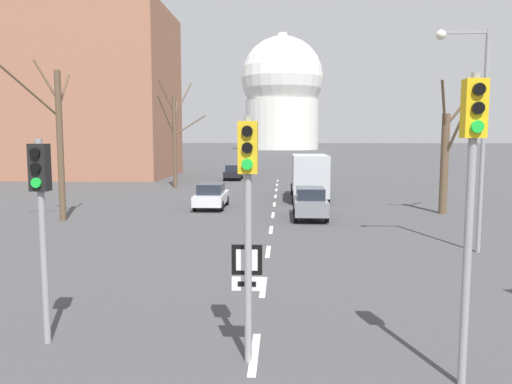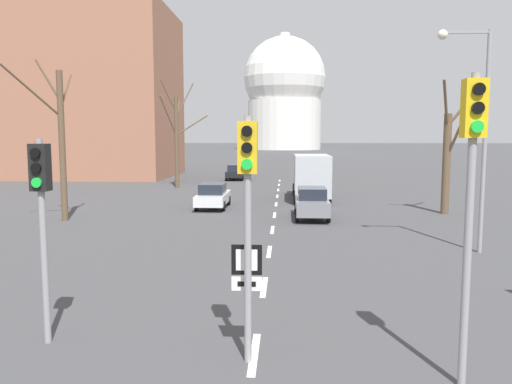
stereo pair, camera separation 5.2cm
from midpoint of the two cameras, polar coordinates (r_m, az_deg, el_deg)
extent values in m
cube|color=silver|center=(10.48, -0.05, -17.97)|extent=(0.16, 2.00, 0.01)
cube|color=silver|center=(14.70, 1.03, -10.77)|extent=(0.16, 2.00, 0.01)
cube|color=silver|center=(19.04, 1.60, -6.81)|extent=(0.16, 2.00, 0.01)
cube|color=silver|center=(23.45, 1.95, -4.33)|extent=(0.16, 2.00, 0.01)
cube|color=silver|center=(27.88, 2.19, -2.64)|extent=(0.16, 2.00, 0.01)
cube|color=silver|center=(32.34, 2.36, -1.41)|extent=(0.16, 2.00, 0.01)
cube|color=silver|center=(36.80, 2.49, -0.48)|extent=(0.16, 2.00, 0.01)
cube|color=silver|center=(41.27, 2.59, 0.25)|extent=(0.16, 2.00, 0.01)
cube|color=silver|center=(45.75, 2.68, 0.83)|extent=(0.16, 2.00, 0.01)
cube|color=silver|center=(50.23, 2.74, 1.32)|extent=(0.16, 2.00, 0.01)
cylinder|color=gray|center=(9.43, -0.78, -5.72)|extent=(0.14, 0.14, 4.70)
cube|color=gold|center=(9.22, -0.80, 5.10)|extent=(0.36, 0.28, 0.96)
cylinder|color=black|center=(9.05, -0.88, 6.96)|extent=(0.20, 0.06, 0.20)
cylinder|color=black|center=(9.05, -0.88, 5.08)|extent=(0.20, 0.06, 0.20)
cylinder|color=green|center=(9.07, -0.88, 3.20)|extent=(0.20, 0.06, 0.20)
cylinder|color=gray|center=(9.16, 23.24, -4.49)|extent=(0.14, 0.14, 5.36)
cube|color=yellow|center=(9.03, 23.81, 8.72)|extent=(0.36, 0.28, 0.96)
cylinder|color=black|center=(8.89, 24.29, 10.67)|extent=(0.20, 0.06, 0.20)
cylinder|color=black|center=(8.87, 24.20, 8.76)|extent=(0.20, 0.06, 0.20)
cylinder|color=green|center=(8.86, 24.11, 6.84)|extent=(0.20, 0.06, 0.20)
cylinder|color=gray|center=(11.23, -22.98, -5.36)|extent=(0.14, 0.14, 4.28)
cube|color=black|center=(11.04, -23.33, 2.60)|extent=(0.36, 0.28, 0.96)
cylinder|color=black|center=(10.88, -23.80, 4.11)|extent=(0.20, 0.06, 0.20)
cylinder|color=black|center=(10.89, -23.73, 2.54)|extent=(0.20, 0.06, 0.20)
cylinder|color=green|center=(10.91, -23.66, 0.98)|extent=(0.20, 0.06, 0.20)
cylinder|color=gray|center=(10.05, -0.90, -12.10)|extent=(0.07, 0.07, 2.28)
cube|color=black|center=(9.81, -0.92, -7.75)|extent=(0.60, 0.03, 0.60)
cube|color=white|center=(9.80, -0.92, -7.78)|extent=(0.42, 0.01, 0.42)
cube|color=white|center=(9.94, -0.91, -10.44)|extent=(0.60, 0.03, 0.28)
cube|color=black|center=(9.92, -0.92, -10.47)|extent=(0.36, 0.01, 0.10)
cylinder|color=gray|center=(20.26, 24.74, 5.07)|extent=(0.16, 0.16, 8.19)
cube|color=gray|center=(20.33, 22.98, 16.48)|extent=(1.67, 0.10, 0.10)
sphere|color=#F2EAC6|center=(20.06, 20.62, 16.48)|extent=(0.36, 0.36, 0.36)
cube|color=silver|center=(30.73, -4.86, -0.70)|extent=(1.71, 4.37, 0.61)
cube|color=#1E232D|center=(30.45, -4.93, 0.40)|extent=(1.45, 2.10, 0.62)
cylinder|color=black|center=(32.22, -5.92, -0.93)|extent=(0.18, 0.61, 0.61)
cylinder|color=black|center=(32.00, -3.08, -0.95)|extent=(0.18, 0.61, 0.61)
cylinder|color=black|center=(29.58, -6.77, -1.58)|extent=(0.18, 0.61, 0.61)
cylinder|color=black|center=(29.33, -3.67, -1.61)|extent=(0.18, 0.61, 0.61)
cube|color=black|center=(51.24, -2.32, 2.11)|extent=(1.70, 4.10, 0.57)
cube|color=#1E232D|center=(50.99, -2.34, 2.78)|extent=(1.45, 1.97, 0.65)
cylinder|color=black|center=(52.60, -3.05, 1.90)|extent=(0.18, 0.68, 0.68)
cylinder|color=black|center=(52.45, -1.31, 1.90)|extent=(0.18, 0.68, 0.68)
cylinder|color=black|center=(50.09, -3.37, 1.68)|extent=(0.18, 0.68, 0.68)
cylinder|color=black|center=(49.92, -1.55, 1.68)|extent=(0.18, 0.68, 0.68)
cube|color=#B7B7BC|center=(62.43, -0.86, 2.90)|extent=(1.75, 4.46, 0.72)
cube|color=#1E232D|center=(62.17, -0.87, 3.51)|extent=(1.48, 2.14, 0.64)
cylinder|color=black|center=(63.89, -1.50, 2.65)|extent=(0.18, 0.62, 0.62)
cylinder|color=black|center=(63.77, -0.02, 2.64)|extent=(0.18, 0.62, 0.62)
cylinder|color=black|center=(61.14, -1.72, 2.49)|extent=(0.18, 0.62, 0.62)
cylinder|color=black|center=(61.02, -0.18, 2.48)|extent=(0.18, 0.62, 0.62)
cube|color=slate|center=(26.88, 6.42, -1.47)|extent=(1.69, 4.42, 0.74)
cube|color=#1E232D|center=(26.58, 6.46, -0.12)|extent=(1.44, 2.12, 0.59)
cylinder|color=black|center=(28.26, 4.65, -1.83)|extent=(0.18, 0.70, 0.70)
cylinder|color=black|center=(28.34, 7.87, -1.85)|extent=(0.18, 0.70, 0.70)
cylinder|color=black|center=(25.55, 4.78, -2.69)|extent=(0.18, 0.70, 0.70)
cylinder|color=black|center=(25.64, 8.34, -2.71)|extent=(0.18, 0.70, 0.70)
cube|color=#333842|center=(37.62, 6.12, 1.91)|extent=(2.20, 2.00, 2.10)
cube|color=#B2B7BC|center=(34.01, 6.41, 1.96)|extent=(2.30, 5.20, 2.70)
cylinder|color=black|center=(37.67, 4.43, 0.33)|extent=(0.24, 0.88, 0.88)
cylinder|color=black|center=(37.78, 7.77, 0.31)|extent=(0.24, 0.88, 0.88)
cylinder|color=black|center=(32.68, 4.59, -0.58)|extent=(0.24, 0.88, 0.88)
cylinder|color=black|center=(32.80, 8.43, -0.60)|extent=(0.24, 0.88, 0.88)
cylinder|color=brown|center=(27.57, -21.22, 4.87)|extent=(0.32, 0.32, 7.70)
cylinder|color=brown|center=(27.11, -24.30, 10.55)|extent=(1.73, 2.41, 2.34)
cylinder|color=brown|center=(28.01, -22.62, 11.68)|extent=(1.31, 0.19, 2.13)
cylinder|color=brown|center=(28.37, -20.87, 10.68)|extent=(0.17, 1.59, 1.97)
cylinder|color=brown|center=(30.09, 20.97, 3.00)|extent=(0.44, 0.44, 5.64)
cylinder|color=brown|center=(30.33, 22.74, 9.07)|extent=(1.78, 0.22, 2.30)
cylinder|color=brown|center=(29.60, 21.96, 5.98)|extent=(0.70, 1.29, 2.38)
cylinder|color=brown|center=(29.42, 20.93, 9.27)|extent=(0.82, 1.37, 2.69)
cylinder|color=brown|center=(43.41, -9.03, 5.62)|extent=(0.33, 0.33, 7.80)
cylinder|color=brown|center=(43.25, -9.94, 10.74)|extent=(1.14, 0.99, 2.62)
cylinder|color=brown|center=(44.60, -8.91, 9.08)|extent=(0.28, 2.35, 1.93)
cylinder|color=brown|center=(43.60, -7.28, 7.60)|extent=(2.56, 1.16, 1.78)
cylinder|color=brown|center=(44.05, -8.10, 10.38)|extent=(1.33, 1.47, 3.00)
cylinder|color=brown|center=(42.72, -9.98, 8.59)|extent=(1.03, 1.85, 3.25)
cylinder|color=silver|center=(183.90, 3.26, 7.64)|extent=(26.52, 26.52, 17.68)
sphere|color=silver|center=(185.09, 3.30, 12.88)|extent=(29.46, 29.46, 29.46)
cylinder|color=silver|center=(187.10, 3.32, 16.92)|extent=(3.54, 3.54, 5.16)
cube|color=#9E664C|center=(58.95, -18.38, 10.55)|extent=(18.00, 14.00, 18.12)
camera|label=1|loc=(0.03, -89.85, 0.02)|focal=35.00mm
camera|label=2|loc=(0.03, 90.15, -0.02)|focal=35.00mm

